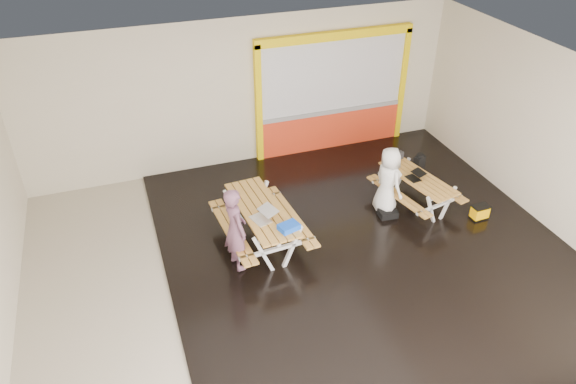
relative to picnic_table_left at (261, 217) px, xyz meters
name	(u,v)px	position (x,y,z in m)	size (l,w,h in m)	color
room	(305,183)	(0.59, -0.75, 1.10)	(10.02, 8.02, 3.52)	#BEB4A1
deck	(364,246)	(1.84, -0.75, -0.63)	(7.50, 7.98, 0.05)	black
kiosk	(333,95)	(2.79, 3.18, 0.79)	(3.88, 0.16, 3.00)	red
picnic_table_left	(261,217)	(0.00, 0.00, 0.00)	(1.61, 2.25, 0.86)	gold
picnic_table_right	(417,184)	(3.47, 0.18, -0.10)	(1.58, 2.03, 0.73)	gold
person_left	(235,229)	(-0.62, -0.51, 0.24)	(0.60, 0.39, 1.63)	#664154
person_right	(388,181)	(2.78, 0.20, 0.11)	(0.73, 0.47, 1.49)	white
laptop_left	(263,216)	(-0.06, -0.33, 0.26)	(0.52, 0.50, 0.18)	silver
laptop_right	(415,176)	(3.39, 0.17, 0.12)	(0.38, 0.35, 0.14)	black
blue_pouch	(289,227)	(0.28, -0.78, 0.25)	(0.36, 0.25, 0.10)	blue
toolbox	(395,156)	(3.37, 1.01, 0.16)	(0.40, 0.27, 0.21)	black
backpack	(419,162)	(3.88, 0.80, 0.01)	(0.28, 0.22, 0.40)	black
dark_case	(388,213)	(2.72, -0.03, -0.54)	(0.37, 0.28, 0.14)	black
fluke_bag	(480,212)	(4.47, -0.72, -0.46)	(0.37, 0.25, 0.31)	black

